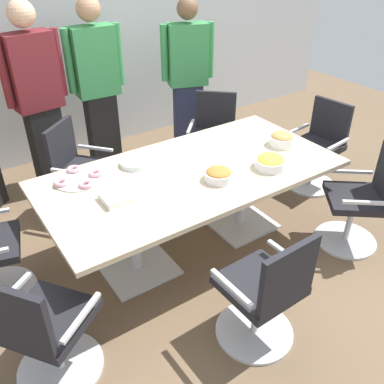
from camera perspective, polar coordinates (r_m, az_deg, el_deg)
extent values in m
cube|color=brown|center=(3.76, 0.00, -7.14)|extent=(10.00, 10.00, 0.01)
cube|color=silver|center=(5.16, -16.16, 20.22)|extent=(8.00, 0.10, 2.80)
cube|color=#CCB793|center=(3.34, 0.00, 2.60)|extent=(2.40, 1.20, 0.04)
cube|color=silver|center=(3.55, -7.48, -10.05)|extent=(0.56, 0.56, 0.02)
cylinder|color=silver|center=(3.32, -7.91, -5.51)|extent=(0.09, 0.09, 0.69)
cube|color=silver|center=(4.02, 6.51, -4.10)|extent=(0.56, 0.56, 0.02)
cylinder|color=silver|center=(3.82, 6.84, 0.20)|extent=(0.09, 0.09, 0.69)
cylinder|color=silver|center=(4.77, 2.72, 2.49)|extent=(0.76, 0.76, 0.02)
cylinder|color=silver|center=(4.67, 2.78, 4.77)|extent=(0.05, 0.05, 0.41)
cube|color=black|center=(4.56, 2.86, 7.36)|extent=(0.65, 0.65, 0.06)
cube|color=black|center=(4.66, 3.27, 11.11)|extent=(0.34, 0.33, 0.42)
cube|color=silver|center=(4.50, 6.04, 8.49)|extent=(0.28, 0.29, 0.02)
cube|color=silver|center=(4.55, -0.20, 8.96)|extent=(0.28, 0.29, 0.02)
cylinder|color=silver|center=(4.28, -13.63, -2.38)|extent=(0.76, 0.76, 0.02)
cylinder|color=silver|center=(4.17, -14.00, 0.05)|extent=(0.05, 0.05, 0.41)
cube|color=black|center=(4.05, -14.43, 2.83)|extent=(0.65, 0.65, 0.06)
cube|color=black|center=(4.05, -17.51, 6.14)|extent=(0.36, 0.31, 0.42)
cube|color=silver|center=(4.18, -13.09, 5.88)|extent=(0.26, 0.30, 0.02)
cube|color=silver|center=(3.81, -16.37, 2.62)|extent=(0.26, 0.30, 0.02)
cylinder|color=silver|center=(3.64, -24.66, -12.23)|extent=(0.66, 0.66, 0.02)
cylinder|color=silver|center=(3.02, -17.46, -21.85)|extent=(0.75, 0.75, 0.02)
cylinder|color=silver|center=(2.85, -18.20, -19.29)|extent=(0.05, 0.05, 0.41)
cube|color=black|center=(2.68, -19.07, -16.17)|extent=(0.64, 0.64, 0.06)
cube|color=black|center=(2.41, -23.11, -15.63)|extent=(0.29, 0.38, 0.42)
cube|color=silver|center=(2.73, -23.72, -12.70)|extent=(0.32, 0.24, 0.02)
cube|color=silver|center=(2.48, -14.88, -16.18)|extent=(0.32, 0.24, 0.02)
cylinder|color=silver|center=(3.10, 8.48, -18.30)|extent=(0.55, 0.55, 0.02)
cylinder|color=silver|center=(2.94, 8.82, -15.64)|extent=(0.05, 0.05, 0.41)
cube|color=black|center=(2.77, 9.23, -12.42)|extent=(0.47, 0.47, 0.06)
cube|color=black|center=(2.51, 13.07, -11.15)|extent=(0.44, 0.05, 0.42)
cube|color=silver|center=(2.56, 5.40, -12.89)|extent=(0.04, 0.37, 0.02)
cube|color=silver|center=(2.83, 13.07, -8.49)|extent=(0.04, 0.37, 0.02)
cylinder|color=silver|center=(4.03, 20.18, -6.14)|extent=(0.76, 0.76, 0.02)
cylinder|color=silver|center=(3.91, 20.77, -3.67)|extent=(0.05, 0.05, 0.41)
cube|color=black|center=(3.78, 21.44, -0.81)|extent=(0.65, 0.65, 0.06)
cube|color=silver|center=(3.53, 22.76, -1.36)|extent=(0.31, 0.25, 0.02)
cube|color=silver|center=(3.93, 20.94, 2.62)|extent=(0.31, 0.25, 0.02)
cylinder|color=silver|center=(4.76, 15.71, 1.13)|extent=(0.60, 0.60, 0.02)
cylinder|color=silver|center=(4.66, 16.10, 3.39)|extent=(0.05, 0.05, 0.41)
cube|color=black|center=(4.56, 16.54, 5.95)|extent=(0.52, 0.52, 0.06)
cube|color=black|center=(4.63, 18.47, 9.32)|extent=(0.10, 0.44, 0.42)
cube|color=silver|center=(4.40, 19.40, 6.19)|extent=(0.37, 0.08, 0.02)
cube|color=silver|center=(4.62, 14.26, 8.35)|extent=(0.37, 0.08, 0.02)
cube|color=black|center=(4.60, -18.98, 5.58)|extent=(0.34, 0.24, 0.90)
cube|color=maroon|center=(4.32, -20.92, 15.12)|extent=(0.46, 0.27, 0.71)
sphere|color=#DBAD89|center=(4.21, -22.34, 21.65)|extent=(0.24, 0.24, 0.24)
cylinder|color=maroon|center=(4.40, -17.77, 16.49)|extent=(0.09, 0.09, 0.64)
cylinder|color=maroon|center=(4.23, -24.36, 14.55)|extent=(0.09, 0.09, 0.64)
cube|color=black|center=(4.84, -12.01, 7.94)|extent=(0.33, 0.21, 0.88)
cube|color=#388C4C|center=(4.57, -13.17, 16.99)|extent=(0.45, 0.24, 0.70)
sphere|color=tan|center=(4.47, -14.02, 23.15)|extent=(0.24, 0.24, 0.24)
cylinder|color=#388C4C|center=(4.65, -10.03, 18.03)|extent=(0.08, 0.08, 0.63)
cylinder|color=#388C4C|center=(4.49, -16.51, 16.72)|extent=(0.08, 0.08, 0.63)
cube|color=#232842|center=(5.15, -0.56, 10.01)|extent=(0.37, 0.29, 0.85)
cube|color=#388C4C|center=(4.91, -0.61, 18.26)|extent=(0.49, 0.35, 0.67)
sphere|color=brown|center=(4.81, -0.64, 23.84)|extent=(0.23, 0.23, 0.23)
cylinder|color=#388C4C|center=(4.97, 2.52, 18.82)|extent=(0.10, 0.10, 0.61)
cylinder|color=#388C4C|center=(4.84, -3.81, 18.41)|extent=(0.10, 0.10, 0.61)
cylinder|color=white|center=(3.42, 10.67, 3.85)|extent=(0.25, 0.25, 0.08)
ellipsoid|color=yellow|center=(3.40, 10.73, 4.41)|extent=(0.22, 0.22, 0.07)
cylinder|color=white|center=(3.20, 3.67, 2.18)|extent=(0.22, 0.22, 0.07)
ellipsoid|color=#AD702D|center=(3.18, 3.69, 2.72)|extent=(0.20, 0.20, 0.06)
cylinder|color=white|center=(3.82, 12.20, 6.88)|extent=(0.23, 0.23, 0.08)
ellipsoid|color=tan|center=(3.80, 12.27, 7.44)|extent=(0.20, 0.20, 0.07)
cylinder|color=white|center=(3.33, -15.27, 1.69)|extent=(0.37, 0.37, 0.01)
torus|color=pink|center=(3.33, -13.05, 2.53)|extent=(0.11, 0.11, 0.03)
torus|color=pink|center=(3.43, -15.89, 3.03)|extent=(0.11, 0.11, 0.03)
torus|color=pink|center=(3.27, -17.46, 1.23)|extent=(0.11, 0.11, 0.03)
torus|color=pink|center=(3.20, -14.34, 1.04)|extent=(0.11, 0.11, 0.03)
cylinder|color=white|center=(3.45, -7.85, 3.70)|extent=(0.23, 0.23, 0.01)
cylinder|color=silver|center=(3.44, -7.85, 3.79)|extent=(0.23, 0.23, 0.01)
cylinder|color=white|center=(3.44, -7.86, 3.87)|extent=(0.23, 0.23, 0.01)
cylinder|color=silver|center=(3.44, -7.87, 3.96)|extent=(0.23, 0.23, 0.01)
cylinder|color=white|center=(3.44, -7.88, 4.05)|extent=(0.23, 0.23, 0.01)
cylinder|color=silver|center=(3.43, -7.88, 4.14)|extent=(0.23, 0.23, 0.01)
cylinder|color=white|center=(3.43, -7.89, 4.23)|extent=(0.23, 0.23, 0.01)
cube|color=white|center=(3.00, -10.32, -0.75)|extent=(0.20, 0.20, 0.05)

